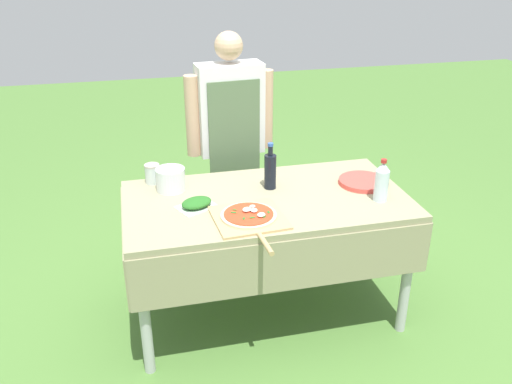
% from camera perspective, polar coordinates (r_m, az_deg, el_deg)
% --- Properties ---
extents(ground_plane, '(12.00, 12.00, 0.00)m').
position_cam_1_polar(ground_plane, '(3.26, 1.01, -12.31)').
color(ground_plane, '#517F38').
extents(prep_table, '(1.52, 0.81, 0.74)m').
position_cam_1_polar(prep_table, '(2.92, 1.11, -2.27)').
color(prep_table, gray).
rests_on(prep_table, ground).
extents(person_cook, '(0.56, 0.21, 1.50)m').
position_cam_1_polar(person_cook, '(3.43, -2.69, 6.42)').
color(person_cook, '#70604C').
rests_on(person_cook, ground).
extents(pizza_on_peel, '(0.36, 0.54, 0.05)m').
position_cam_1_polar(pizza_on_peel, '(2.65, -0.70, -2.66)').
color(pizza_on_peel, tan).
rests_on(pizza_on_peel, prep_table).
extents(oil_bottle, '(0.07, 0.07, 0.26)m').
position_cam_1_polar(oil_bottle, '(2.95, 1.51, 2.28)').
color(oil_bottle, black).
rests_on(oil_bottle, prep_table).
extents(water_bottle, '(0.07, 0.07, 0.23)m').
position_cam_1_polar(water_bottle, '(2.88, 13.10, 1.09)').
color(water_bottle, silver).
rests_on(water_bottle, prep_table).
extents(herb_container, '(0.23, 0.21, 0.05)m').
position_cam_1_polar(herb_container, '(2.78, -6.28, -1.19)').
color(herb_container, silver).
rests_on(herb_container, prep_table).
extents(mixing_tub, '(0.16, 0.16, 0.12)m').
position_cam_1_polar(mixing_tub, '(2.98, -8.97, 1.32)').
color(mixing_tub, silver).
rests_on(mixing_tub, prep_table).
extents(plate_stack, '(0.27, 0.27, 0.02)m').
position_cam_1_polar(plate_stack, '(3.09, 11.19, 1.07)').
color(plate_stack, '#DB4C42').
rests_on(plate_stack, prep_table).
extents(sauce_jar, '(0.08, 0.08, 0.11)m').
position_cam_1_polar(sauce_jar, '(3.09, -10.84, 1.79)').
color(sauce_jar, silver).
rests_on(sauce_jar, prep_table).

